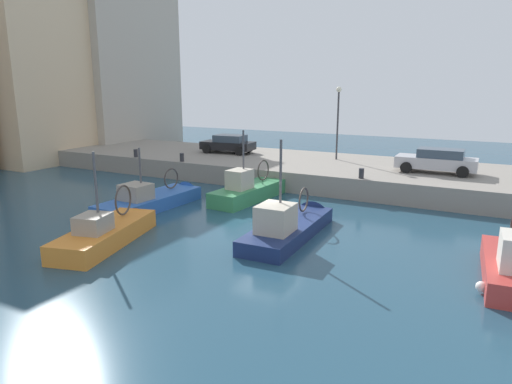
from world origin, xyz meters
TOP-DOWN VIEW (x-y plane):
  - water_surface at (0.00, 0.00)m, footprint 80.00×80.00m
  - quay_wall at (11.50, 0.00)m, footprint 9.00×56.00m
  - fishing_boat_blue at (0.93, 6.92)m, footprint 6.90×2.39m
  - fishing_boat_navy at (0.09, -1.09)m, footprint 6.95×2.15m
  - fishing_boat_red at (-0.60, -9.19)m, footprint 5.60×2.03m
  - fishing_boat_orange at (-4.06, 5.01)m, footprint 6.34×3.12m
  - fishing_boat_green at (4.76, 3.35)m, footprint 6.26×2.25m
  - parked_car_silver at (10.95, -5.38)m, footprint 1.93×4.39m
  - parked_car_black at (12.15, 9.32)m, footprint 2.22×4.02m
  - mooring_bollard_south at (7.35, -2.00)m, footprint 0.28×0.28m
  - mooring_bollard_mid at (7.35, 10.00)m, footprint 0.28×0.28m
  - mooring_bollard_north at (7.35, 14.00)m, footprint 0.28×0.28m
  - quay_streetlamp at (13.00, 1.27)m, footprint 0.36×0.36m
  - waterfront_building_west_mid at (8.09, 25.01)m, footprint 8.65×7.18m
  - waterfront_building_east at (16.43, 24.34)m, footprint 11.12×7.45m

SIDE VIEW (x-z plane):
  - water_surface at x=0.00m, z-range 0.00..0.00m
  - fishing_boat_orange at x=-4.06m, z-range -2.15..2.34m
  - fishing_boat_blue at x=0.93m, z-range -1.92..2.12m
  - fishing_boat_green at x=4.76m, z-range -2.19..2.45m
  - fishing_boat_navy at x=0.09m, z-range -2.33..2.63m
  - fishing_boat_red at x=-0.60m, z-range -1.76..2.07m
  - quay_wall at x=11.50m, z-range 0.00..1.20m
  - mooring_bollard_south at x=7.35m, z-range 1.20..1.75m
  - mooring_bollard_mid at x=7.35m, z-range 1.20..1.75m
  - mooring_bollard_north at x=7.35m, z-range 1.20..1.75m
  - parked_car_black at x=12.15m, z-range 1.22..2.57m
  - parked_car_silver at x=10.95m, z-range 1.22..2.62m
  - quay_streetlamp at x=13.00m, z-range 2.04..6.87m
  - waterfront_building_east at x=16.43m, z-range 0.02..15.05m
  - waterfront_building_west_mid at x=8.09m, z-range 0.02..15.35m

